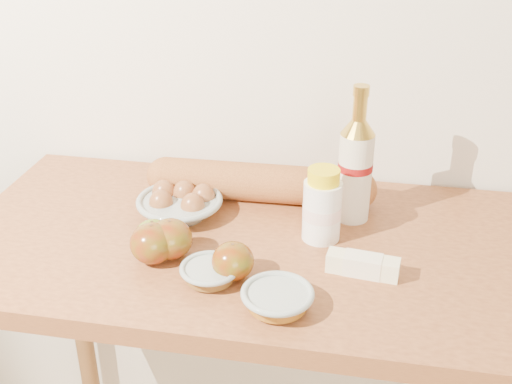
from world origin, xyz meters
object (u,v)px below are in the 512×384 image
table (259,291)px  bourbon_bottle (355,167)px  cream_bottle (322,207)px  baguette (260,183)px  egg_bowl (180,203)px

table → bourbon_bottle: size_ratio=4.22×
cream_bottle → baguette: (-0.15, 0.13, -0.03)m
cream_bottle → egg_bowl: 0.30m
table → cream_bottle: (0.12, 0.03, 0.19)m
cream_bottle → egg_bowl: size_ratio=0.81×
bourbon_bottle → cream_bottle: 0.12m
bourbon_bottle → cream_bottle: bearing=-143.2°
egg_bowl → cream_bottle: bearing=-7.3°
bourbon_bottle → egg_bowl: 0.37m
egg_bowl → bourbon_bottle: bearing=8.6°
table → cream_bottle: bearing=13.9°
bourbon_bottle → baguette: bourbon_bottle is taller
cream_bottle → egg_bowl: (-0.30, 0.04, -0.04)m
egg_bowl → baguette: size_ratio=0.36×
table → egg_bowl: size_ratio=6.54×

